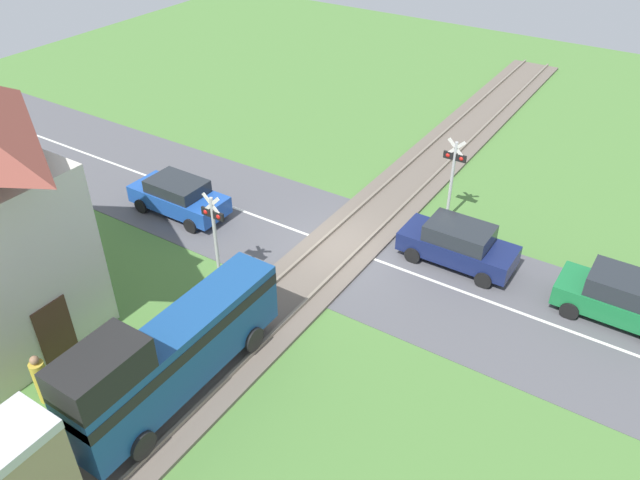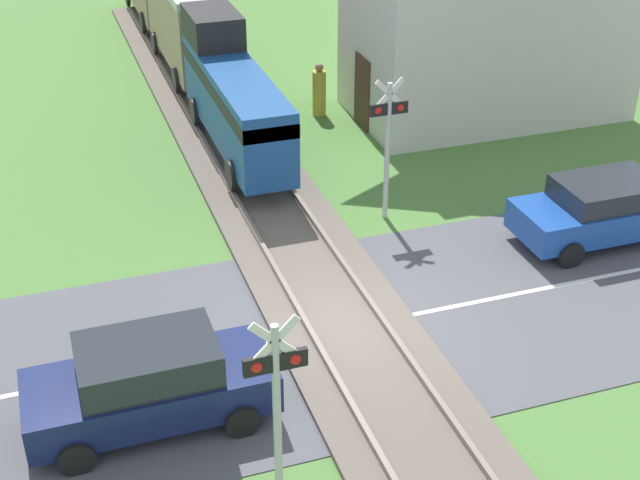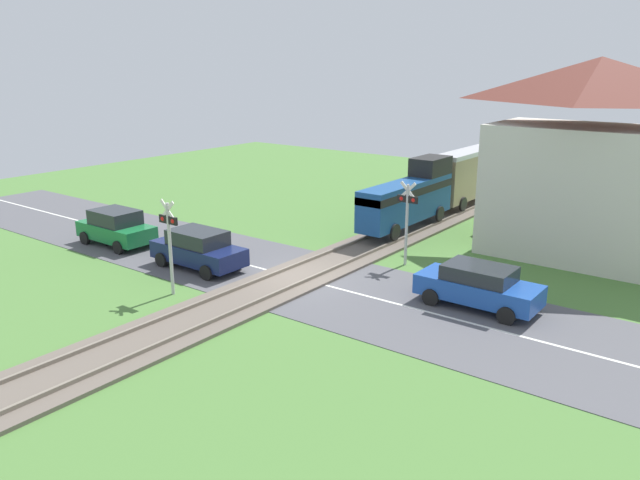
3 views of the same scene
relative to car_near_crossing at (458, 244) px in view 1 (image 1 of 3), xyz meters
The scene contains 9 objects.
ground_plane 4.27m from the car_near_crossing, 20.11° to the left, with size 60.00×60.00×0.00m, color #4C7A38.
road_surface 4.27m from the car_near_crossing, 20.11° to the left, with size 48.00×6.40×0.02m.
track_bed 4.26m from the car_near_crossing, 20.11° to the left, with size 2.80×48.00×0.24m.
car_near_crossing is the anchor object (origin of this frame).
car_far_side 11.06m from the car_near_crossing, 15.10° to the left, with size 4.10×1.84×1.48m.
car_behind_queue 5.45m from the car_near_crossing, behind, with size 3.83×1.85×1.63m.
crossing_signal_west_approach 3.25m from the car_near_crossing, 60.52° to the right, with size 0.90×0.18×3.47m.
crossing_signal_east_approach 8.53m from the car_near_crossing, 40.27° to the left, with size 0.90×0.18×3.47m.
pedestrian_by_station 13.95m from the car_near_crossing, 59.84° to the left, with size 0.40×0.40×1.62m.
Camera 1 is at (-9.63, 16.37, 13.46)m, focal length 35.00 mm.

